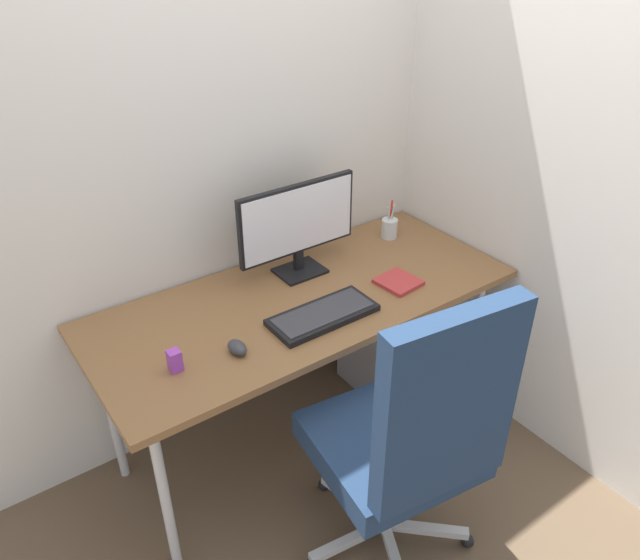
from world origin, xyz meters
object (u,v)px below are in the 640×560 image
(office_chair, at_px, (411,436))
(pen_holder, at_px, (389,228))
(filing_cabinet, at_px, (403,331))
(monitor, at_px, (298,224))
(mouse, at_px, (237,347))
(desk_clamp_accessory, at_px, (175,361))
(keyboard, at_px, (323,315))
(notebook, at_px, (398,282))

(office_chair, relative_size, pen_holder, 6.71)
(filing_cabinet, bearing_deg, monitor, 165.43)
(office_chair, bearing_deg, pen_holder, 52.95)
(filing_cabinet, xyz_separation_m, mouse, (-0.98, -0.20, 0.47))
(desk_clamp_accessory, bearing_deg, filing_cabinet, 7.76)
(monitor, height_order, keyboard, monitor)
(keyboard, height_order, mouse, mouse)
(office_chair, bearing_deg, monitor, 79.55)
(keyboard, bearing_deg, mouse, 179.79)
(mouse, height_order, notebook, mouse)
(keyboard, bearing_deg, office_chair, -94.67)
(office_chair, distance_m, mouse, 0.64)
(office_chair, relative_size, filing_cabinet, 1.95)
(office_chair, height_order, keyboard, office_chair)
(mouse, bearing_deg, desk_clamp_accessory, 166.15)
(monitor, distance_m, pen_holder, 0.54)
(notebook, bearing_deg, monitor, 124.41)
(filing_cabinet, height_order, keyboard, keyboard)
(filing_cabinet, distance_m, desk_clamp_accessory, 1.30)
(office_chair, height_order, filing_cabinet, office_chair)
(office_chair, bearing_deg, mouse, 120.16)
(filing_cabinet, distance_m, keyboard, 0.80)
(pen_holder, distance_m, desk_clamp_accessory, 1.23)
(office_chair, distance_m, desk_clamp_accessory, 0.80)
(office_chair, xyz_separation_m, notebook, (0.43, 0.55, 0.14))
(filing_cabinet, bearing_deg, desk_clamp_accessory, -172.24)
(filing_cabinet, distance_m, mouse, 1.11)
(mouse, height_order, desk_clamp_accessory, desk_clamp_accessory)
(pen_holder, bearing_deg, keyboard, -151.02)
(keyboard, relative_size, mouse, 4.68)
(mouse, distance_m, desk_clamp_accessory, 0.21)
(mouse, bearing_deg, pen_holder, 15.68)
(filing_cabinet, xyz_separation_m, desk_clamp_accessory, (-1.19, -0.16, 0.49))
(monitor, bearing_deg, pen_holder, 1.49)
(monitor, height_order, desk_clamp_accessory, monitor)
(keyboard, bearing_deg, monitor, 70.66)
(office_chair, height_order, monitor, office_chair)
(pen_holder, bearing_deg, monitor, -178.51)
(keyboard, height_order, notebook, keyboard)
(notebook, bearing_deg, office_chair, -133.60)
(notebook, bearing_deg, mouse, 175.23)
(monitor, bearing_deg, notebook, -49.73)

